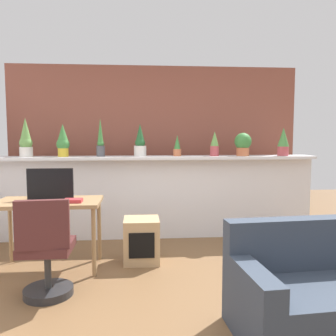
# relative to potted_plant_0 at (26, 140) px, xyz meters

# --- Properties ---
(ground_plane) EXTENTS (12.00, 12.00, 0.00)m
(ground_plane) POSITION_rel_potted_plant_0_xyz_m (1.76, -1.96, -1.39)
(ground_plane) COLOR brown
(divider_wall) EXTENTS (4.41, 0.16, 1.12)m
(divider_wall) POSITION_rel_potted_plant_0_xyz_m (1.76, 0.04, -0.83)
(divider_wall) COLOR silver
(divider_wall) RESTS_ON ground
(plant_shelf) EXTENTS (4.41, 0.38, 0.04)m
(plant_shelf) POSITION_rel_potted_plant_0_xyz_m (1.76, 0.00, -0.25)
(plant_shelf) COLOR silver
(plant_shelf) RESTS_ON divider_wall
(brick_wall_behind) EXTENTS (4.41, 0.10, 2.50)m
(brick_wall_behind) POSITION_rel_potted_plant_0_xyz_m (1.76, 0.64, -0.14)
(brick_wall_behind) COLOR brown
(brick_wall_behind) RESTS_ON ground
(potted_plant_0) EXTENTS (0.17, 0.17, 0.52)m
(potted_plant_0) POSITION_rel_potted_plant_0_xyz_m (0.00, 0.00, 0.00)
(potted_plant_0) COLOR silver
(potted_plant_0) RESTS_ON plant_shelf
(potted_plant_1) EXTENTS (0.17, 0.17, 0.44)m
(potted_plant_1) POSITION_rel_potted_plant_0_xyz_m (0.49, -0.00, -0.02)
(potted_plant_1) COLOR gold
(potted_plant_1) RESTS_ON plant_shelf
(potted_plant_2) EXTENTS (0.11, 0.11, 0.52)m
(potted_plant_2) POSITION_rel_potted_plant_0_xyz_m (0.99, -0.01, -0.02)
(potted_plant_2) COLOR #4C4C51
(potted_plant_2) RESTS_ON plant_shelf
(potted_plant_3) EXTENTS (0.17, 0.17, 0.45)m
(potted_plant_3) POSITION_rel_potted_plant_0_xyz_m (1.53, 0.02, -0.05)
(potted_plant_3) COLOR silver
(potted_plant_3) RESTS_ON plant_shelf
(potted_plant_4) EXTENTS (0.11, 0.11, 0.29)m
(potted_plant_4) POSITION_rel_potted_plant_0_xyz_m (2.04, 0.02, -0.10)
(potted_plant_4) COLOR #C66B42
(potted_plant_4) RESTS_ON plant_shelf
(potted_plant_5) EXTENTS (0.12, 0.12, 0.34)m
(potted_plant_5) POSITION_rel_potted_plant_0_xyz_m (2.56, -0.01, -0.07)
(potted_plant_5) COLOR #B7474C
(potted_plant_5) RESTS_ON plant_shelf
(potted_plant_6) EXTENTS (0.24, 0.24, 0.32)m
(potted_plant_6) POSITION_rel_potted_plant_0_xyz_m (2.97, -0.01, -0.06)
(potted_plant_6) COLOR #C66B42
(potted_plant_6) RESTS_ON plant_shelf
(potted_plant_7) EXTENTS (0.16, 0.16, 0.40)m
(potted_plant_7) POSITION_rel_potted_plant_0_xyz_m (3.54, -0.04, -0.03)
(potted_plant_7) COLOR #B7474C
(potted_plant_7) RESTS_ON plant_shelf
(desk) EXTENTS (1.10, 0.60, 0.75)m
(desk) POSITION_rel_potted_plant_0_xyz_m (0.54, -1.05, -0.72)
(desk) COLOR #99754C
(desk) RESTS_ON ground
(tv_monitor) EXTENTS (0.49, 0.04, 0.34)m
(tv_monitor) POSITION_rel_potted_plant_0_xyz_m (0.54, -0.97, -0.47)
(tv_monitor) COLOR black
(tv_monitor) RESTS_ON desk
(office_chair) EXTENTS (0.46, 0.46, 0.91)m
(office_chair) POSITION_rel_potted_plant_0_xyz_m (0.69, -1.76, -1.00)
(office_chair) COLOR #262628
(office_chair) RESTS_ON ground
(side_cube_shelf) EXTENTS (0.40, 0.41, 0.50)m
(side_cube_shelf) POSITION_rel_potted_plant_0_xyz_m (1.53, -0.92, -1.14)
(side_cube_shelf) COLOR tan
(side_cube_shelf) RESTS_ON ground
(book_on_desk) EXTENTS (0.19, 0.14, 0.04)m
(book_on_desk) POSITION_rel_potted_plant_0_xyz_m (0.82, -1.17, -0.62)
(book_on_desk) COLOR #B22D33
(book_on_desk) RESTS_ON desk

